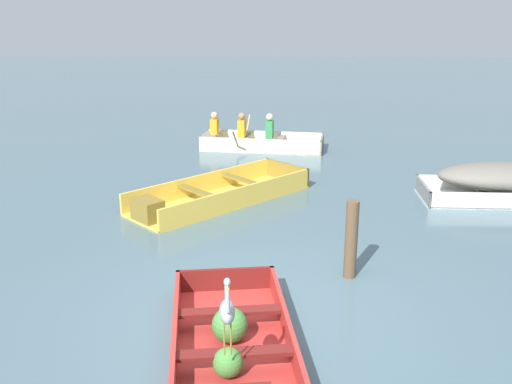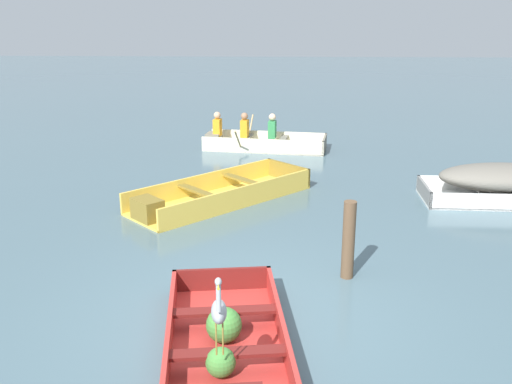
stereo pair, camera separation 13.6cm
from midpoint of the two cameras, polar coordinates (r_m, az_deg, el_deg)
ground_plane at (r=6.72m, az=-0.76°, el=-12.65°), size 80.00×80.00×0.00m
dinghy_red_foreground at (r=6.02m, az=-3.05°, el=-15.19°), size 1.58×2.83×0.42m
skiff_white_near_moored at (r=11.53m, az=23.32°, el=1.10°), size 2.99×1.23×0.71m
skiff_yellow_mid_moored at (r=10.55m, az=-4.53°, el=-0.40°), size 3.36×3.39×0.40m
rowboat_cream_with_crew at (r=14.72m, az=-0.48°, el=5.19°), size 3.19×2.28×0.93m
heron_on_dinghy at (r=5.11m, az=-3.68°, el=-11.70°), size 0.18×0.46×0.84m
mooring_post at (r=7.59m, az=8.99°, el=-4.72°), size 0.17×0.17×1.07m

